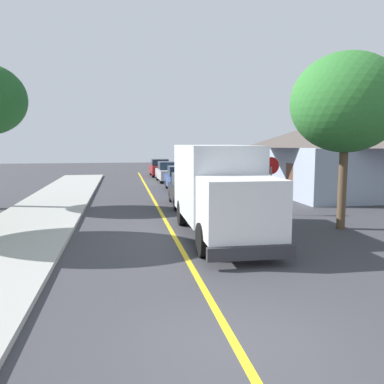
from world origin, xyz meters
TOP-DOWN VIEW (x-y plane):
  - ground_plane at (0.00, 0.00)m, footprint 120.00×120.00m
  - centre_line_yellow at (0.00, 10.00)m, footprint 0.16×56.00m
  - box_truck at (1.59, 7.70)m, footprint 2.50×7.21m
  - parked_car_near at (1.65, 14.62)m, footprint 1.94×4.46m
  - parked_car_mid at (2.17, 21.16)m, footprint 1.88×4.43m
  - parked_car_far at (2.09, 27.49)m, footprint 1.87×4.43m
  - parked_car_furthest at (1.89, 33.03)m, footprint 1.81×4.40m
  - stop_sign at (4.90, 11.29)m, footprint 0.80×0.10m
  - house_across_street at (12.37, 16.94)m, footprint 9.98×8.99m
  - street_tree_far_side at (6.47, 7.94)m, footprint 4.10×4.10m

SIDE VIEW (x-z plane):
  - ground_plane at x=0.00m, z-range 0.00..0.00m
  - centre_line_yellow at x=0.00m, z-range 0.00..0.01m
  - parked_car_near at x=1.65m, z-range -0.04..1.63m
  - parked_car_mid at x=2.17m, z-range -0.04..1.63m
  - parked_car_far at x=2.09m, z-range -0.04..1.63m
  - parked_car_furthest at x=1.89m, z-range -0.04..1.63m
  - box_truck at x=1.59m, z-range 0.17..3.37m
  - stop_sign at x=4.90m, z-range 0.53..3.18m
  - house_across_street at x=12.37m, z-range 0.12..5.28m
  - street_tree_far_side at x=6.47m, z-range 1.45..8.06m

